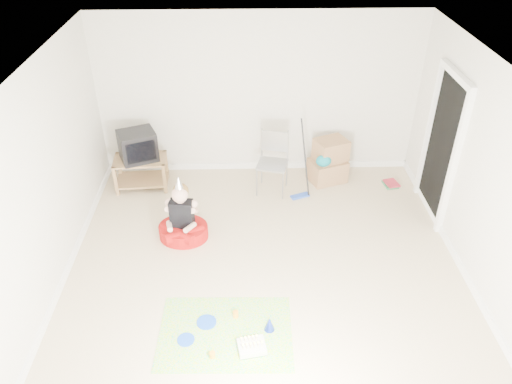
{
  "coord_description": "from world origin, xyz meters",
  "views": [
    {
      "loc": [
        -0.24,
        -4.77,
        4.34
      ],
      "look_at": [
        -0.1,
        0.4,
        0.9
      ],
      "focal_mm": 35.0,
      "sensor_mm": 36.0,
      "label": 1
    }
  ],
  "objects_px": {
    "seated_woman": "(183,224)",
    "tv_stand": "(141,170)",
    "cardboard_boxes": "(329,162)",
    "birthday_cake": "(252,347)",
    "crt_tv": "(138,146)",
    "folding_chair": "(272,165)"
  },
  "relations": [
    {
      "from": "tv_stand",
      "to": "cardboard_boxes",
      "type": "distance_m",
      "value": 2.96
    },
    {
      "from": "cardboard_boxes",
      "to": "birthday_cake",
      "type": "distance_m",
      "value": 3.62
    },
    {
      "from": "crt_tv",
      "to": "birthday_cake",
      "type": "distance_m",
      "value": 3.72
    },
    {
      "from": "tv_stand",
      "to": "seated_woman",
      "type": "distance_m",
      "value": 1.52
    },
    {
      "from": "crt_tv",
      "to": "seated_woman",
      "type": "xyz_separation_m",
      "value": [
        0.77,
        -1.31,
        -0.52
      ]
    },
    {
      "from": "folding_chair",
      "to": "cardboard_boxes",
      "type": "distance_m",
      "value": 0.98
    },
    {
      "from": "tv_stand",
      "to": "birthday_cake",
      "type": "xyz_separation_m",
      "value": [
        1.66,
        -3.26,
        -0.25
      ]
    },
    {
      "from": "folding_chair",
      "to": "cardboard_boxes",
      "type": "bearing_deg",
      "value": 18.28
    },
    {
      "from": "seated_woman",
      "to": "tv_stand",
      "type": "bearing_deg",
      "value": 120.28
    },
    {
      "from": "crt_tv",
      "to": "cardboard_boxes",
      "type": "bearing_deg",
      "value": -20.84
    },
    {
      "from": "seated_woman",
      "to": "folding_chair",
      "type": "bearing_deg",
      "value": 41.33
    },
    {
      "from": "crt_tv",
      "to": "cardboard_boxes",
      "type": "relative_size",
      "value": 0.76
    },
    {
      "from": "cardboard_boxes",
      "to": "birthday_cake",
      "type": "height_order",
      "value": "cardboard_boxes"
    },
    {
      "from": "seated_woman",
      "to": "birthday_cake",
      "type": "relative_size",
      "value": 3.0
    },
    {
      "from": "folding_chair",
      "to": "seated_woman",
      "type": "distance_m",
      "value": 1.72
    },
    {
      "from": "tv_stand",
      "to": "birthday_cake",
      "type": "bearing_deg",
      "value": -62.92
    },
    {
      "from": "folding_chair",
      "to": "birthday_cake",
      "type": "height_order",
      "value": "folding_chair"
    },
    {
      "from": "folding_chair",
      "to": "crt_tv",
      "type": "bearing_deg",
      "value": 174.68
    },
    {
      "from": "tv_stand",
      "to": "folding_chair",
      "type": "xyz_separation_m",
      "value": [
        2.04,
        -0.19,
        0.18
      ]
    },
    {
      "from": "crt_tv",
      "to": "cardboard_boxes",
      "type": "distance_m",
      "value": 2.99
    },
    {
      "from": "folding_chair",
      "to": "seated_woman",
      "type": "height_order",
      "value": "folding_chair"
    },
    {
      "from": "tv_stand",
      "to": "cardboard_boxes",
      "type": "xyz_separation_m",
      "value": [
        2.96,
        0.11,
        0.04
      ]
    }
  ]
}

